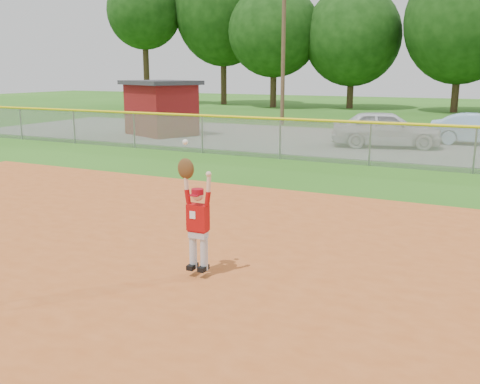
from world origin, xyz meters
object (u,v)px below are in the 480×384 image
object	(u,v)px
car_white_a	(386,129)
ballplayer	(196,216)
utility_shed	(161,108)
car_blue	(479,129)

from	to	relation	value
car_white_a	ballplayer	bearing A→B (deg)	166.04
utility_shed	ballplayer	world-z (taller)	utility_shed
car_blue	utility_shed	world-z (taller)	utility_shed
car_white_a	ballplayer	distance (m)	16.30
car_white_a	utility_shed	world-z (taller)	utility_shed
car_white_a	car_blue	size ratio (longest dim) A/B	1.12
utility_shed	ballplayer	distance (m)	19.55
car_blue	ballplayer	xyz separation A→B (m)	(-3.30, -18.88, 0.32)
car_white_a	utility_shed	bearing A→B (deg)	77.40
car_blue	utility_shed	bearing A→B (deg)	96.60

